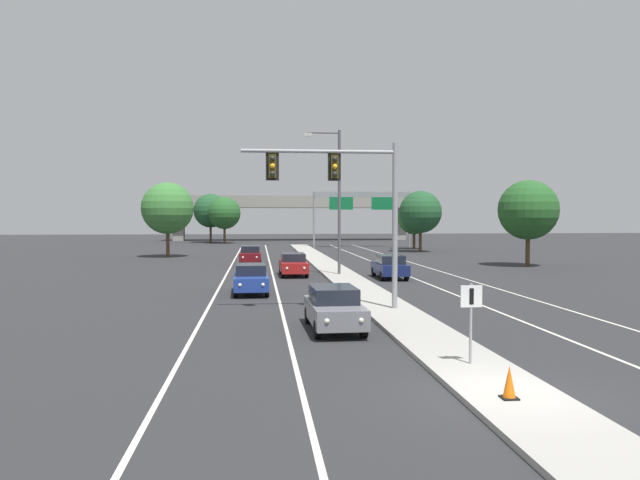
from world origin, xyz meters
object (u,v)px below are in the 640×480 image
(tree_far_right_a, at_px, (420,212))
(car_receding_navy, at_px, (390,266))
(tree_far_left_b, at_px, (167,208))
(overhead_signal_mast, at_px, (347,190))
(car_oncoming_blue, at_px, (251,278))
(car_oncoming_darkred, at_px, (251,255))
(tree_far_right_b, at_px, (528,210))
(tree_far_left_a, at_px, (211,211))
(median_sign_post, at_px, (471,311))
(highway_sign_gantry, at_px, (362,201))
(traffic_cone_median_nose, at_px, (509,383))
(car_oncoming_grey, at_px, (334,308))
(car_oncoming_red, at_px, (293,264))
(tree_far_right_c, at_px, (414,218))
(tree_far_left_c, at_px, (224,213))
(street_lamp_median, at_px, (336,193))

(tree_far_right_a, bearing_deg, car_receding_navy, -108.92)
(car_receding_navy, distance_m, tree_far_left_b, 29.56)
(tree_far_left_b, xyz_separation_m, tree_far_right_a, (27.98, 6.21, -0.32))
(overhead_signal_mast, relative_size, car_oncoming_blue, 1.60)
(overhead_signal_mast, height_order, car_receding_navy, overhead_signal_mast)
(car_oncoming_darkred, distance_m, tree_far_right_b, 23.86)
(tree_far_left_a, bearing_deg, median_sign_post, -80.75)
(median_sign_post, height_order, tree_far_right_a, tree_far_right_a)
(car_oncoming_blue, bearing_deg, overhead_signal_mast, -58.24)
(highway_sign_gantry, xyz_separation_m, tree_far_left_b, (-23.08, -17.76, -1.18))
(traffic_cone_median_nose, distance_m, highway_sign_gantry, 68.80)
(overhead_signal_mast, distance_m, car_oncoming_grey, 6.09)
(median_sign_post, xyz_separation_m, car_oncoming_darkred, (-6.42, 37.55, -0.77))
(car_oncoming_blue, height_order, car_oncoming_darkred, same)
(overhead_signal_mast, distance_m, tree_far_left_b, 39.26)
(median_sign_post, xyz_separation_m, traffic_cone_median_nose, (-0.26, -3.18, -1.08))
(car_oncoming_red, distance_m, tree_far_right_b, 21.18)
(traffic_cone_median_nose, distance_m, tree_far_left_a, 85.51)
(tree_far_right_a, bearing_deg, tree_far_right_c, 81.68)
(tree_far_left_c, relative_size, tree_far_left_a, 0.92)
(car_oncoming_grey, distance_m, car_oncoming_red, 20.43)
(car_oncoming_grey, height_order, tree_far_right_a, tree_far_right_a)
(tree_far_left_c, xyz_separation_m, tree_far_right_a, (23.96, -24.96, 0.01))
(car_receding_navy, bearing_deg, tree_far_right_b, 32.37)
(overhead_signal_mast, height_order, tree_far_right_b, overhead_signal_mast)
(overhead_signal_mast, distance_m, car_receding_navy, 15.42)
(car_oncoming_grey, xyz_separation_m, tree_far_left_c, (-7.90, 72.21, 3.83))
(overhead_signal_mast, xyz_separation_m, car_oncoming_red, (-1.40, 16.43, -4.47))
(median_sign_post, bearing_deg, tree_far_left_b, 107.57)
(overhead_signal_mast, xyz_separation_m, tree_far_left_b, (-13.00, 37.04, -0.31))
(car_oncoming_blue, xyz_separation_m, traffic_cone_median_nose, (5.90, -20.11, -0.31))
(tree_far_left_b, bearing_deg, tree_far_right_c, 23.70)
(car_receding_navy, xyz_separation_m, tree_far_left_a, (-16.24, 57.24, 4.22))
(car_oncoming_red, xyz_separation_m, tree_far_right_c, (17.33, 33.31, 3.11))
(car_receding_navy, bearing_deg, car_oncoming_red, 158.32)
(car_oncoming_blue, bearing_deg, car_oncoming_darkred, 90.71)
(median_sign_post, distance_m, car_receding_navy, 24.18)
(car_receding_navy, height_order, traffic_cone_median_nose, car_receding_navy)
(overhead_signal_mast, xyz_separation_m, tree_far_right_b, (18.51, 22.52, -0.60))
(street_lamp_median, height_order, tree_far_right_c, street_lamp_median)
(highway_sign_gantry, relative_size, tree_far_left_b, 1.74)
(tree_far_left_b, bearing_deg, car_oncoming_blue, -73.83)
(street_lamp_median, relative_size, tree_far_left_c, 1.40)
(highway_sign_gantry, bearing_deg, street_lamp_median, -102.38)
(car_oncoming_grey, bearing_deg, tree_far_right_a, 71.23)
(car_oncoming_blue, relative_size, traffic_cone_median_nose, 6.09)
(median_sign_post, height_order, tree_far_left_b, tree_far_left_b)
(tree_far_right_c, height_order, tree_far_right_b, tree_far_right_b)
(traffic_cone_median_nose, bearing_deg, highway_sign_gantry, 82.94)
(overhead_signal_mast, bearing_deg, car_receding_navy, 70.49)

